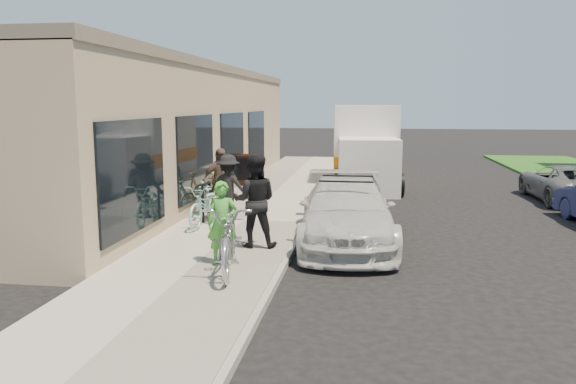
{
  "coord_description": "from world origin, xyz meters",
  "views": [
    {
      "loc": [
        1.06,
        -10.3,
        2.99
      ],
      "look_at": [
        -0.72,
        1.93,
        1.05
      ],
      "focal_mm": 35.0,
      "sensor_mm": 36.0,
      "label": 1
    }
  ],
  "objects": [
    {
      "name": "sidewalk",
      "position": [
        -2.0,
        3.0,
        0.07
      ],
      "size": [
        3.0,
        34.0,
        0.15
      ],
      "primitive_type": "cube",
      "color": "#A7A196",
      "rests_on": "ground"
    },
    {
      "name": "sedan_silver",
      "position": [
        0.64,
        4.62,
        0.61
      ],
      "size": [
        1.61,
        3.64,
        1.22
      ],
      "primitive_type": "imported",
      "rotation": [
        0.0,
        0.0,
        -0.05
      ],
      "color": "gray",
      "rests_on": "ground"
    },
    {
      "name": "moving_truck",
      "position": [
        0.87,
        10.84,
        1.31
      ],
      "size": [
        2.64,
        6.13,
        2.95
      ],
      "rotation": [
        0.0,
        0.0,
        0.07
      ],
      "color": "white",
      "rests_on": "ground"
    },
    {
      "name": "ground",
      "position": [
        0.0,
        0.0,
        0.0
      ],
      "size": [
        120.0,
        120.0,
        0.0
      ],
      "primitive_type": "plane",
      "color": "black",
      "rests_on": "ground"
    },
    {
      "name": "bike_rack",
      "position": [
        -2.9,
        2.88,
        0.72
      ],
      "size": [
        0.07,
        0.67,
        0.94
      ],
      "rotation": [
        0.0,
        0.0,
        0.01
      ],
      "color": "black",
      "rests_on": "sidewalk"
    },
    {
      "name": "sedan_white",
      "position": [
        0.6,
        1.57,
        0.7
      ],
      "size": [
        2.29,
        4.96,
        1.44
      ],
      "rotation": [
        0.0,
        0.0,
        0.07
      ],
      "color": "silver",
      "rests_on": "ground"
    },
    {
      "name": "far_car_gray",
      "position": [
        7.06,
        8.07,
        0.56
      ],
      "size": [
        1.99,
        4.09,
        1.12
      ],
      "primitive_type": "imported",
      "rotation": [
        0.0,
        0.0,
        3.17
      ],
      "color": "#595B5E",
      "rests_on": "ground"
    },
    {
      "name": "bystander_b",
      "position": [
        -2.8,
        3.82,
        1.01
      ],
      "size": [
        1.02,
        1.0,
        1.72
      ],
      "primitive_type": "imported",
      "rotation": [
        0.0,
        0.0,
        0.77
      ],
      "color": "brown",
      "rests_on": "sidewalk"
    },
    {
      "name": "tandem_bike",
      "position": [
        -1.27,
        -1.2,
        0.75
      ],
      "size": [
        1.19,
        2.38,
        1.2
      ],
      "primitive_type": "imported",
      "rotation": [
        0.0,
        0.0,
        0.18
      ],
      "color": "#ADADAF",
      "rests_on": "sidewalk"
    },
    {
      "name": "bystander_a",
      "position": [
        -2.36,
        2.97,
        0.96
      ],
      "size": [
        1.1,
        0.7,
        1.62
      ],
      "primitive_type": "imported",
      "rotation": [
        0.0,
        0.0,
        3.04
      ],
      "color": "black",
      "rests_on": "sidewalk"
    },
    {
      "name": "cruiser_bike_c",
      "position": [
        -3.05,
        4.23,
        0.65
      ],
      "size": [
        1.13,
        1.7,
        0.99
      ],
      "primitive_type": "imported",
      "rotation": [
        0.0,
        0.0,
        0.44
      ],
      "color": "gold",
      "rests_on": "sidewalk"
    },
    {
      "name": "man_standing",
      "position": [
        -1.19,
        0.52,
        1.08
      ],
      "size": [
        0.97,
        0.78,
        1.87
      ],
      "primitive_type": "imported",
      "rotation": [
        0.0,
        0.0,
        3.23
      ],
      "color": "black",
      "rests_on": "sidewalk"
    },
    {
      "name": "woman_rider",
      "position": [
        -1.5,
        -0.81,
        0.9
      ],
      "size": [
        0.58,
        0.42,
        1.5
      ],
      "primitive_type": "imported",
      "rotation": [
        0.0,
        0.0,
        0.12
      ],
      "color": "green",
      "rests_on": "sidewalk"
    },
    {
      "name": "cruiser_bike_b",
      "position": [
        -2.71,
        2.3,
        0.64
      ],
      "size": [
        0.88,
        1.93,
        0.98
      ],
      "primitive_type": "imported",
      "rotation": [
        0.0,
        0.0,
        -0.13
      ],
      "color": "#8FD5CB",
      "rests_on": "sidewalk"
    },
    {
      "name": "curb",
      "position": [
        -0.45,
        3.0,
        0.07
      ],
      "size": [
        0.12,
        34.0,
        0.13
      ],
      "primitive_type": "cube",
      "color": "gray",
      "rests_on": "ground"
    },
    {
      "name": "sandwich_board",
      "position": [
        -3.33,
        8.78,
        0.71
      ],
      "size": [
        0.75,
        0.75,
        1.1
      ],
      "rotation": [
        0.0,
        0.0,
        0.13
      ],
      "color": "black",
      "rests_on": "sidewalk"
    },
    {
      "name": "storefront",
      "position": [
        -5.24,
        7.99,
        2.12
      ],
      "size": [
        3.6,
        20.0,
        4.22
      ],
      "color": "tan",
      "rests_on": "ground"
    },
    {
      "name": "cruiser_bike_a",
      "position": [
        -3.06,
        3.26,
        0.59
      ],
      "size": [
        1.13,
        1.47,
        0.89
      ],
      "primitive_type": "imported",
      "rotation": [
        0.0,
        0.0,
        0.56
      ],
      "color": "#8FD5CB",
      "rests_on": "sidewalk"
    }
  ]
}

